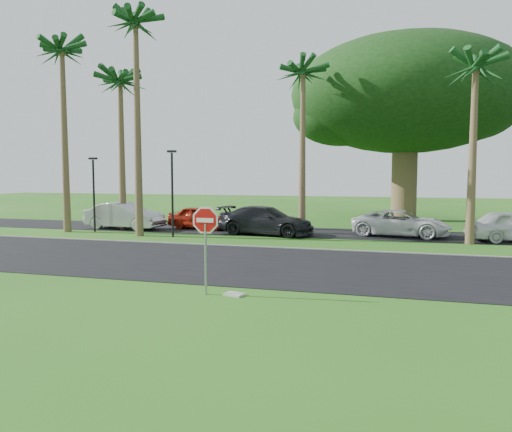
{
  "coord_description": "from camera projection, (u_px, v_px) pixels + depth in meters",
  "views": [
    {
      "loc": [
        5.67,
        -15.88,
        3.38
      ],
      "look_at": [
        0.49,
        2.14,
        1.8
      ],
      "focal_mm": 35.0,
      "sensor_mm": 36.0,
      "label": 1
    }
  ],
  "objects": [
    {
      "name": "ground",
      "position": [
        225.0,
        273.0,
        17.05
      ],
      "size": [
        120.0,
        120.0,
        0.0
      ],
      "primitive_type": "plane",
      "color": "#215415",
      "rests_on": "ground"
    },
    {
      "name": "road",
      "position": [
        243.0,
        263.0,
        18.97
      ],
      "size": [
        120.0,
        8.0,
        0.02
      ],
      "primitive_type": "cube",
      "color": "black",
      "rests_on": "ground"
    },
    {
      "name": "parking_strip",
      "position": [
        297.0,
        232.0,
        29.02
      ],
      "size": [
        120.0,
        5.0,
        0.02
      ],
      "primitive_type": "cube",
      "color": "black",
      "rests_on": "ground"
    },
    {
      "name": "curb",
      "position": [
        269.0,
        247.0,
        22.84
      ],
      "size": [
        120.0,
        0.12,
        0.06
      ],
      "primitive_type": "cube",
      "color": "gray",
      "rests_on": "ground"
    },
    {
      "name": "stop_sign_near",
      "position": [
        205.0,
        232.0,
        13.89
      ],
      "size": [
        1.05,
        0.07,
        2.62
      ],
      "color": "gray",
      "rests_on": "ground"
    },
    {
      "name": "palm_left_far",
      "position": [
        62.0,
        55.0,
        28.4
      ],
      "size": [
        5.0,
        5.0,
        11.5
      ],
      "color": "brown",
      "rests_on": "ground"
    },
    {
      "name": "palm_left_mid",
      "position": [
        120.0,
        85.0,
        29.75
      ],
      "size": [
        5.0,
        5.0,
        10.0
      ],
      "color": "brown",
      "rests_on": "ground"
    },
    {
      "name": "palm_left_near",
      "position": [
        136.0,
        28.0,
        26.46
      ],
      "size": [
        5.0,
        5.0,
        12.5
      ],
      "color": "brown",
      "rests_on": "ground"
    },
    {
      "name": "palm_center",
      "position": [
        303.0,
        77.0,
        29.69
      ],
      "size": [
        5.0,
        5.0,
        10.5
      ],
      "color": "brown",
      "rests_on": "ground"
    },
    {
      "name": "palm_right_near",
      "position": [
        476.0,
        72.0,
        23.46
      ],
      "size": [
        5.0,
        5.0,
        9.5
      ],
      "color": "brown",
      "rests_on": "ground"
    },
    {
      "name": "canopy_tree",
      "position": [
        406.0,
        96.0,
        35.71
      ],
      "size": [
        16.5,
        16.5,
        13.12
      ],
      "color": "brown",
      "rests_on": "ground"
    },
    {
      "name": "streetlight_left",
      "position": [
        94.0,
        189.0,
        29.11
      ],
      "size": [
        0.45,
        0.25,
        4.34
      ],
      "color": "black",
      "rests_on": "ground"
    },
    {
      "name": "streetlight_right",
      "position": [
        172.0,
        188.0,
        26.62
      ],
      "size": [
        0.45,
        0.25,
        4.64
      ],
      "color": "black",
      "rests_on": "ground"
    },
    {
      "name": "car_silver",
      "position": [
        125.0,
        216.0,
        30.47
      ],
      "size": [
        5.01,
        2.02,
        1.62
      ],
      "primitive_type": "imported",
      "rotation": [
        0.0,
        0.0,
        1.51
      ],
      "color": "#ABADB3",
      "rests_on": "ground"
    },
    {
      "name": "car_red",
      "position": [
        201.0,
        218.0,
        30.56
      ],
      "size": [
        4.22,
        2.0,
        1.39
      ],
      "primitive_type": "imported",
      "rotation": [
        0.0,
        0.0,
        1.48
      ],
      "color": "maroon",
      "rests_on": "ground"
    },
    {
      "name": "car_dark",
      "position": [
        266.0,
        221.0,
        27.72
      ],
      "size": [
        5.67,
        2.96,
        1.57
      ],
      "primitive_type": "imported",
      "rotation": [
        0.0,
        0.0,
        1.43
      ],
      "color": "black",
      "rests_on": "ground"
    },
    {
      "name": "car_minivan",
      "position": [
        401.0,
        224.0,
        26.92
      ],
      "size": [
        5.43,
        3.11,
        1.43
      ],
      "primitive_type": "imported",
      "rotation": [
        0.0,
        0.0,
        1.42
      ],
      "color": "silver",
      "rests_on": "ground"
    },
    {
      "name": "utility_slab",
      "position": [
        234.0,
        294.0,
        13.92
      ],
      "size": [
        0.62,
        0.49,
        0.06
      ],
      "primitive_type": "cube",
      "rotation": [
        0.0,
        0.0,
        -0.27
      ],
      "color": "#A7A79F",
      "rests_on": "ground"
    }
  ]
}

